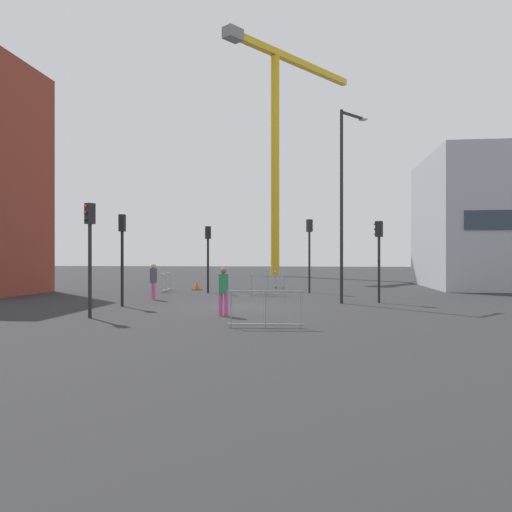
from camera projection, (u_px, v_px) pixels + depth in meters
ground at (239, 307)px, 20.89m from camera, size 160.00×160.00×0.00m
construction_crane at (279, 123)px, 53.50m from camera, size 12.57×16.47×23.82m
streetlamp_tall at (344, 191)px, 22.50m from camera, size 1.32×1.42×8.49m
traffic_light_far at (90, 241)px, 17.15m from camera, size 0.34×0.39×3.86m
traffic_light_island at (122, 244)px, 21.07m from camera, size 0.27×0.38×3.79m
traffic_light_crosswalk at (208, 248)px, 28.72m from camera, size 0.36×0.38×3.75m
traffic_light_median at (309, 244)px, 28.70m from camera, size 0.39×0.35×4.14m
traffic_light_verge at (379, 247)px, 22.72m from camera, size 0.39×0.34×3.63m
pedestrian_walking at (153, 279)px, 24.22m from camera, size 0.34×0.34×1.73m
pedestrian_waiting at (223, 288)px, 17.67m from camera, size 0.34×0.34×1.69m
safety_barrier_mid_span at (266, 309)px, 14.73m from camera, size 2.24×0.18×1.08m
safety_barrier_left_run at (268, 285)px, 26.51m from camera, size 1.94×0.22×1.08m
safety_barrier_rear at (275, 279)px, 33.80m from camera, size 0.18×2.14×1.08m
safety_barrier_right_run at (166, 282)px, 29.80m from camera, size 0.27×2.48×1.08m
traffic_cone_orange at (197, 286)px, 31.26m from camera, size 0.55×0.55×0.56m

